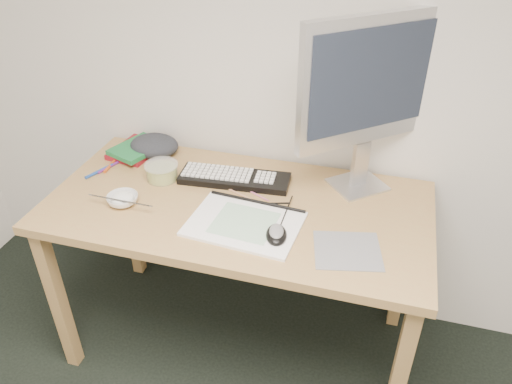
% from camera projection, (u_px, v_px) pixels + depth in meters
% --- Properties ---
extents(desk, '(1.40, 0.70, 0.75)m').
position_uv_depth(desk, '(238.00, 221.00, 1.88)').
color(desk, '#A4854B').
rests_on(desk, ground).
extents(mousepad, '(0.25, 0.23, 0.00)m').
position_uv_depth(mousepad, '(347.00, 250.00, 1.60)').
color(mousepad, slate).
rests_on(mousepad, desk).
extents(sketchpad, '(0.40, 0.30, 0.01)m').
position_uv_depth(sketchpad, '(244.00, 224.00, 1.72)').
color(sketchpad, white).
rests_on(sketchpad, desk).
extents(keyboard, '(0.44, 0.17, 0.03)m').
position_uv_depth(keyboard, '(235.00, 178.00, 1.95)').
color(keyboard, black).
rests_on(keyboard, desk).
extents(monitor, '(0.44, 0.40, 0.65)m').
position_uv_depth(monitor, '(371.00, 86.00, 1.70)').
color(monitor, silver).
rests_on(monitor, desk).
extents(mouse, '(0.09, 0.12, 0.04)m').
position_uv_depth(mouse, '(276.00, 232.00, 1.64)').
color(mouse, black).
rests_on(mouse, sketchpad).
extents(rice_bowl, '(0.11, 0.11, 0.04)m').
position_uv_depth(rice_bowl, '(123.00, 200.00, 1.82)').
color(rice_bowl, white).
rests_on(rice_bowl, desk).
extents(chopsticks, '(0.24, 0.02, 0.02)m').
position_uv_depth(chopsticks, '(120.00, 200.00, 1.78)').
color(chopsticks, '#ABAAAD').
rests_on(chopsticks, rice_bowl).
extents(fruit_tub, '(0.16, 0.16, 0.06)m').
position_uv_depth(fruit_tub, '(162.00, 172.00, 1.95)').
color(fruit_tub, gold).
rests_on(fruit_tub, desk).
extents(book_red, '(0.19, 0.24, 0.02)m').
position_uv_depth(book_red, '(136.00, 150.00, 2.15)').
color(book_red, maroon).
rests_on(book_red, desk).
extents(book_green, '(0.22, 0.26, 0.02)m').
position_uv_depth(book_green, '(138.00, 148.00, 2.12)').
color(book_green, '#1B6F37').
rests_on(book_green, book_red).
extents(cloth_lump, '(0.21, 0.19, 0.07)m').
position_uv_depth(cloth_lump, '(154.00, 146.00, 2.12)').
color(cloth_lump, '#24252B').
rests_on(cloth_lump, desk).
extents(pencil_pink, '(0.15, 0.08, 0.01)m').
position_uv_depth(pencil_pink, '(252.00, 192.00, 1.88)').
color(pencil_pink, '#CA658E').
rests_on(pencil_pink, desk).
extents(pencil_tan, '(0.16, 0.07, 0.01)m').
position_uv_depth(pencil_tan, '(239.00, 194.00, 1.87)').
color(pencil_tan, tan).
rests_on(pencil_tan, desk).
extents(pencil_black, '(0.16, 0.06, 0.01)m').
position_uv_depth(pencil_black, '(267.00, 203.00, 1.82)').
color(pencil_black, black).
rests_on(pencil_black, desk).
extents(marker_blue, '(0.06, 0.13, 0.01)m').
position_uv_depth(marker_blue, '(99.00, 171.00, 2.01)').
color(marker_blue, '#1B4092').
rests_on(marker_blue, desk).
extents(marker_orange, '(0.02, 0.13, 0.01)m').
position_uv_depth(marker_orange, '(112.00, 164.00, 2.06)').
color(marker_orange, '#C04B16').
rests_on(marker_orange, desk).
extents(marker_purple, '(0.05, 0.11, 0.01)m').
position_uv_depth(marker_purple, '(109.00, 167.00, 2.04)').
color(marker_purple, '#5F217C').
rests_on(marker_purple, desk).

